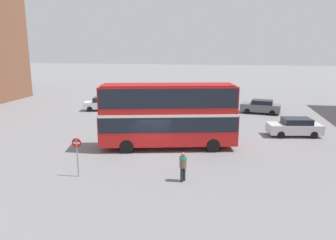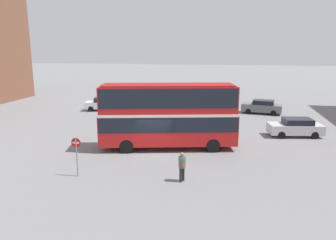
% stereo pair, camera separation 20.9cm
% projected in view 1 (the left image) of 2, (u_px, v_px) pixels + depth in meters
% --- Properties ---
extents(ground_plane, '(240.00, 240.00, 0.00)m').
position_uv_depth(ground_plane, '(155.00, 154.00, 23.68)').
color(ground_plane, slate).
extents(double_decker_bus, '(10.49, 4.66, 4.89)m').
position_uv_depth(double_decker_bus, '(168.00, 112.00, 24.45)').
color(double_decker_bus, red).
rests_on(double_decker_bus, ground_plane).
extents(pedestrian_foreground, '(0.57, 0.57, 1.74)m').
position_uv_depth(pedestrian_foreground, '(183.00, 164.00, 18.66)').
color(pedestrian_foreground, '#232328').
rests_on(pedestrian_foreground, ground_plane).
extents(parked_car_kerb_near, '(4.31, 2.48, 1.60)m').
position_uv_depth(parked_car_kerb_near, '(102.00, 104.00, 39.59)').
color(parked_car_kerb_near, silver).
rests_on(parked_car_kerb_near, ground_plane).
extents(parked_car_kerb_far, '(4.70, 2.50, 1.57)m').
position_uv_depth(parked_car_kerb_far, '(295.00, 127.00, 28.29)').
color(parked_car_kerb_far, silver).
rests_on(parked_car_kerb_far, ground_plane).
extents(parked_car_side_street, '(4.69, 2.50, 1.59)m').
position_uv_depth(parked_car_side_street, '(261.00, 107.00, 37.80)').
color(parked_car_side_street, slate).
rests_on(parked_car_side_street, ground_plane).
extents(no_entry_sign, '(0.58, 0.08, 2.38)m').
position_uv_depth(no_entry_sign, '(77.00, 151.00, 19.25)').
color(no_entry_sign, gray).
rests_on(no_entry_sign, ground_plane).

